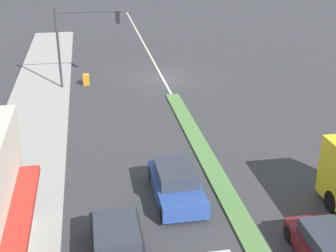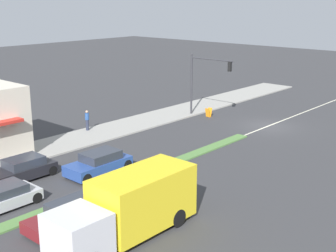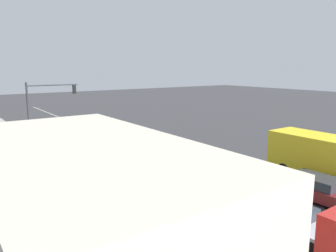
# 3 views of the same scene
# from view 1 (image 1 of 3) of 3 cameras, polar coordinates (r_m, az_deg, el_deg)

# --- Properties ---
(ground_plane) EXTENTS (160.00, 160.00, 0.00)m
(ground_plane) POSITION_cam_1_polar(r_m,az_deg,el_deg) (20.16, 7.78, -9.51)
(ground_plane) COLOR #38383A
(sidewalk_right) EXTENTS (4.00, 73.00, 0.12)m
(sidewalk_right) POSITION_cam_1_polar(r_m,az_deg,el_deg) (19.25, -18.88, -12.24)
(sidewalk_right) COLOR #9E9B93
(sidewalk_right) RESTS_ON ground
(lane_marking_center) EXTENTS (0.16, 60.00, 0.01)m
(lane_marking_center) POSITION_cam_1_polar(r_m,az_deg,el_deg) (36.18, -0.64, 5.84)
(lane_marking_center) COLOR beige
(lane_marking_center) RESTS_ON ground
(traffic_signal_main) EXTENTS (4.59, 0.34, 5.60)m
(traffic_signal_main) POSITION_cam_1_polar(r_m,az_deg,el_deg) (33.62, -10.89, 10.95)
(traffic_signal_main) COLOR #333338
(traffic_signal_main) RESTS_ON sidewalk_right
(warning_aframe_sign) EXTENTS (0.45, 0.53, 0.84)m
(warning_aframe_sign) POSITION_cam_1_polar(r_m,az_deg,el_deg) (34.90, -9.94, 5.55)
(warning_aframe_sign) COLOR orange
(warning_aframe_sign) RESTS_ON ground
(coupe_blue) EXTENTS (1.90, 4.19, 1.41)m
(coupe_blue) POSITION_cam_1_polar(r_m,az_deg,el_deg) (20.14, 1.02, -7.06)
(coupe_blue) COLOR #284793
(coupe_blue) RESTS_ON ground
(sedan_dark) EXTENTS (1.85, 4.06, 1.33)m
(sedan_dark) POSITION_cam_1_polar(r_m,az_deg,el_deg) (16.83, -6.22, -14.26)
(sedan_dark) COLOR black
(sedan_dark) RESTS_ON ground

